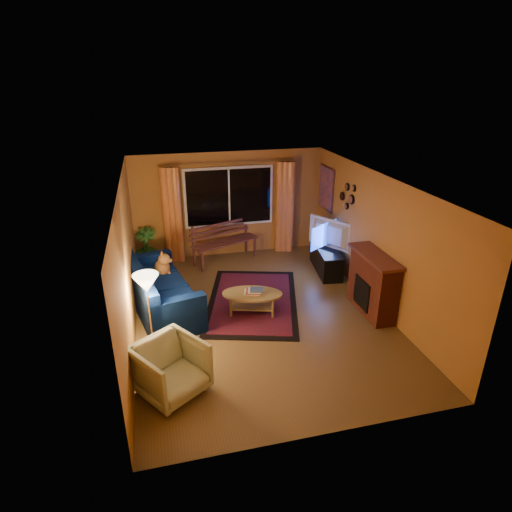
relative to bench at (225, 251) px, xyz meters
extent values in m
cube|color=brown|center=(0.20, -2.55, -0.25)|extent=(4.50, 6.00, 0.02)
cube|color=white|center=(0.20, -2.55, 2.27)|extent=(4.50, 6.00, 0.02)
cube|color=#BF7D36|center=(0.20, 0.46, 1.01)|extent=(4.50, 0.02, 2.50)
cube|color=#BF7D36|center=(-2.06, -2.55, 1.01)|extent=(0.02, 6.00, 2.50)
cube|color=#BF7D36|center=(2.46, -2.55, 1.01)|extent=(0.02, 6.00, 2.50)
cube|color=black|center=(0.20, 0.40, 1.21)|extent=(2.00, 0.02, 1.30)
cylinder|color=#BF8C3F|center=(0.20, 0.35, 2.01)|extent=(3.20, 0.03, 0.03)
cylinder|color=orange|center=(-1.15, 0.33, 0.88)|extent=(0.36, 0.36, 2.24)
cylinder|color=orange|center=(1.55, 0.33, 0.88)|extent=(0.36, 0.36, 2.24)
cube|color=#532823|center=(0.00, 0.00, 0.00)|extent=(1.68, 1.05, 0.48)
imported|color=#235B1E|center=(-1.80, 0.17, 0.22)|extent=(0.61, 0.61, 0.92)
cube|color=#041444|center=(-1.54, -1.94, 0.22)|extent=(1.45, 2.44, 0.92)
imported|color=beige|center=(-1.52, -4.30, 0.19)|extent=(1.14, 1.13, 0.87)
cylinder|color=#BF8C3F|center=(-1.76, -3.16, 0.41)|extent=(0.23, 0.23, 1.31)
cube|color=maroon|center=(0.18, -2.06, -0.23)|extent=(2.38, 3.06, 0.02)
cylinder|color=#AA8E4E|center=(0.08, -2.45, -0.04)|extent=(1.38, 1.38, 0.41)
cube|color=black|center=(2.11, -1.09, 0.03)|extent=(0.62, 1.37, 0.55)
imported|color=black|center=(2.11, -1.09, 0.63)|extent=(0.74, 1.03, 0.65)
cube|color=maroon|center=(2.25, -2.95, 0.31)|extent=(0.40, 1.20, 1.10)
cube|color=#E5542E|center=(2.42, -0.10, 1.41)|extent=(0.04, 0.76, 0.96)
camera|label=1|loc=(-1.52, -9.24, 3.93)|focal=30.00mm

